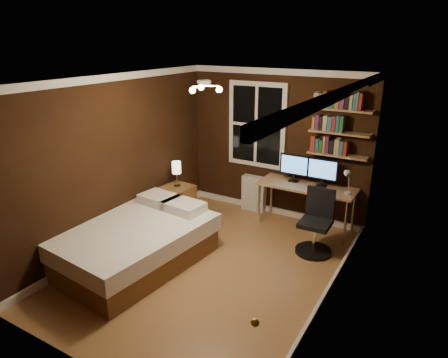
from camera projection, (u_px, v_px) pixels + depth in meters
The scene contains 24 objects.
floor at pixel (211, 266), 5.48m from camera, with size 4.20×4.20×0.00m, color #96663C.
wall_back at pixel (276, 144), 6.77m from camera, with size 3.20×0.04×2.50m, color black.
wall_left at pixel (117, 162), 5.83m from camera, with size 0.04×4.20×2.50m, color black.
wall_right at pixel (335, 206), 4.30m from camera, with size 0.04×4.20×2.50m, color black.
ceiling at pixel (209, 79), 4.65m from camera, with size 3.20×4.20×0.02m, color white.
window at pixel (257, 125), 6.81m from camera, with size 1.06×0.06×1.46m, color white.
door at pixel (277, 299), 3.12m from camera, with size 0.03×0.82×2.05m, color black, non-canonical shape.
door_knob at pixel (255, 323), 2.90m from camera, with size 0.06×0.06×0.06m, color gold.
ceiling_fixture at pixel (204, 89), 4.60m from camera, with size 0.44×0.44×0.18m, color beige, non-canonical shape.
bookshelf_lower at pixel (337, 155), 6.16m from camera, with size 0.92×0.22×0.03m, color #9B704B.
books_row_lower at pixel (338, 147), 6.12m from camera, with size 0.54×0.16×0.23m, color maroon, non-canonical shape.
bookshelf_middle at pixel (340, 133), 6.04m from camera, with size 0.92×0.22×0.03m, color #9B704B.
books_row_middle at pixel (340, 124), 6.00m from camera, with size 0.48×0.16×0.23m, color #1A5676, non-canonical shape.
bookshelf_upper at pixel (342, 110), 5.93m from camera, with size 0.92×0.22×0.03m, color #9B704B.
books_row_upper at pixel (343, 101), 5.88m from camera, with size 0.66×0.16×0.23m, color #24552B, non-canonical shape.
bed at pixel (135, 242), 5.49m from camera, with size 1.69×2.21×0.70m.
nightstand at pixel (178, 202), 6.83m from camera, with size 0.47×0.47×0.59m, color brown.
bedside_lamp at pixel (177, 174), 6.66m from camera, with size 0.15×0.15×0.43m, color white, non-canonical shape.
radiator at pixel (254, 194), 7.15m from camera, with size 0.43×0.15×0.65m, color silver.
desk at pixel (307, 189), 6.38m from camera, with size 1.54×0.58×0.73m.
monitor_left at pixel (294, 168), 6.47m from camera, with size 0.49×0.12×0.45m, color black, non-canonical shape.
monitor_right at pixel (322, 173), 6.25m from camera, with size 0.49×0.12×0.45m, color black, non-canonical shape.
desk_lamp at pixel (348, 181), 5.90m from camera, with size 0.14×0.32×0.44m, color silver, non-canonical shape.
office_chair at pixel (316, 229), 5.74m from camera, with size 0.52×0.52×0.95m.
Camera 1 is at (2.56, -4.02, 2.96)m, focal length 32.00 mm.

